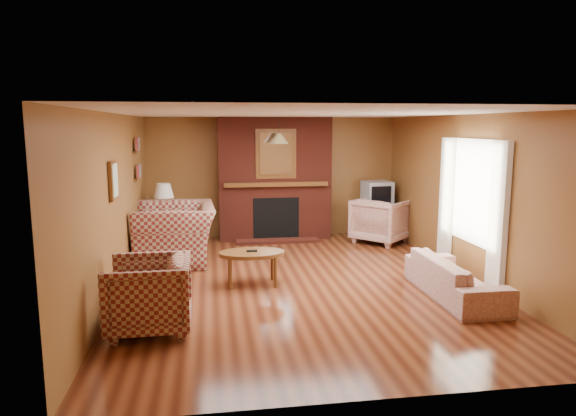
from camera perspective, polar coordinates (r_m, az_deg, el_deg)
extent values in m
plane|color=#461D0F|center=(7.47, 1.41, -8.26)|extent=(6.50, 6.50, 0.00)
plane|color=white|center=(7.13, 1.48, 10.47)|extent=(6.50, 6.50, 0.00)
plane|color=brown|center=(10.40, -1.69, 3.43)|extent=(6.50, 0.00, 6.50)
plane|color=brown|center=(4.10, 9.43, -5.60)|extent=(6.50, 0.00, 6.50)
plane|color=brown|center=(7.21, -18.53, 0.41)|extent=(0.00, 6.50, 6.50)
plane|color=brown|center=(8.03, 19.31, 1.22)|extent=(0.00, 6.50, 6.50)
cube|color=#591D13|center=(10.15, -1.52, 3.29)|extent=(2.20, 0.50, 2.40)
cube|color=black|center=(10.03, -1.34, -1.11)|extent=(0.90, 0.06, 0.80)
cube|color=#591D13|center=(9.95, -1.20, -3.66)|extent=(1.60, 0.35, 0.06)
cube|color=brown|center=(9.89, -1.32, 2.67)|extent=(2.00, 0.18, 0.08)
cube|color=brown|center=(9.87, -1.36, 6.04)|extent=(0.78, 0.05, 0.95)
cube|color=white|center=(9.84, -1.34, 6.03)|extent=(0.62, 0.02, 0.80)
cube|color=silver|center=(7.20, 22.34, -1.02)|extent=(0.08, 0.35, 2.00)
cube|color=silver|center=(8.50, 17.18, 0.72)|extent=(0.08, 0.35, 2.00)
cube|color=white|center=(7.83, 19.90, 1.74)|extent=(0.03, 1.10, 1.50)
cube|color=brown|center=(9.05, -16.37, 3.16)|extent=(0.06, 0.55, 0.04)
cube|color=brown|center=(9.01, -16.50, 6.01)|extent=(0.06, 0.55, 0.04)
cube|color=brown|center=(6.86, -18.85, 2.92)|extent=(0.04, 0.40, 0.50)
cube|color=white|center=(6.86, -18.65, 2.93)|extent=(0.01, 0.32, 0.42)
cylinder|color=black|center=(9.40, -1.01, 9.05)|extent=(0.01, 0.01, 0.35)
cone|color=tan|center=(9.41, -1.01, 7.71)|extent=(0.36, 0.36, 0.18)
imported|color=maroon|center=(8.69, -12.43, -2.74)|extent=(1.35, 1.53, 0.95)
imported|color=maroon|center=(5.88, -15.24, -9.29)|extent=(0.91, 0.89, 0.82)
imported|color=beige|center=(7.14, 18.09, -7.36)|extent=(0.71, 1.80, 0.52)
imported|color=beige|center=(10.05, 10.30, -1.37)|extent=(1.31, 1.31, 0.86)
ellipsoid|color=brown|center=(7.26, -4.04, -5.06)|extent=(0.93, 0.58, 0.05)
cube|color=black|center=(7.25, -4.04, -4.78)|extent=(0.15, 0.05, 0.02)
cylinder|color=brown|center=(7.53, -1.76, -6.42)|extent=(0.05, 0.05, 0.43)
cylinder|color=brown|center=(7.49, -6.52, -6.57)|extent=(0.05, 0.05, 0.43)
cylinder|color=brown|center=(7.18, -1.40, -7.21)|extent=(0.05, 0.05, 0.43)
cylinder|color=brown|center=(7.13, -6.41, -7.37)|extent=(0.05, 0.05, 0.43)
cube|color=brown|center=(9.70, -13.50, -2.64)|extent=(0.46, 0.46, 0.59)
sphere|color=silver|center=(9.63, -13.59, -0.05)|extent=(0.29, 0.29, 0.29)
cylinder|color=black|center=(9.60, -13.63, 0.92)|extent=(0.03, 0.03, 0.09)
cone|color=white|center=(9.58, -13.67, 1.90)|extent=(0.37, 0.37, 0.26)
cube|color=black|center=(10.53, 9.78, -1.44)|extent=(0.61, 0.56, 0.65)
cube|color=#A3A6AA|center=(10.45, 9.86, 1.62)|extent=(0.56, 0.54, 0.49)
cube|color=black|center=(10.20, 10.33, 1.43)|extent=(0.41, 0.05, 0.35)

